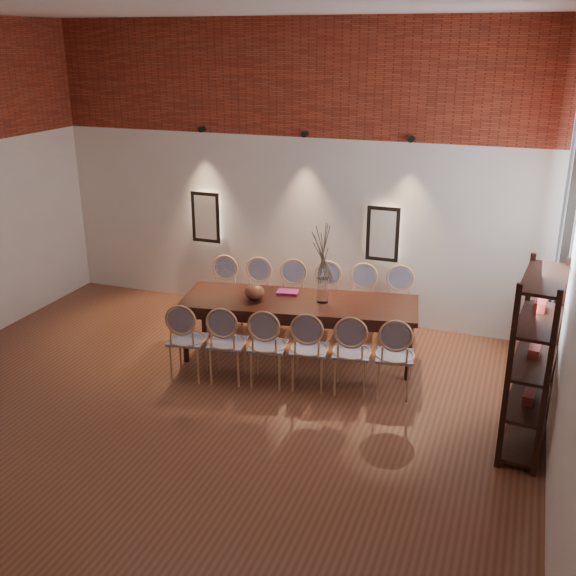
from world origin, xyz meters
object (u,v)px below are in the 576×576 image
(chair_near_a, at_px, (188,339))
(vase, at_px, (323,290))
(chair_near_f, at_px, (395,355))
(bowl, at_px, (255,292))
(chair_far_b, at_px, (256,297))
(chair_near_b, at_px, (227,342))
(shelving_rack, at_px, (533,362))
(dining_table, at_px, (299,329))
(chair_far_a, at_px, (222,295))
(chair_far_e, at_px, (362,304))
(chair_near_c, at_px, (268,346))
(book, at_px, (288,292))
(chair_near_d, at_px, (309,349))
(chair_near_e, at_px, (351,352))
(chair_far_f, at_px, (398,306))
(chair_far_c, at_px, (291,299))
(chair_far_d, at_px, (326,302))

(chair_near_a, relative_size, vase, 3.13)
(chair_near_f, height_order, bowl, chair_near_f)
(chair_far_b, relative_size, vase, 3.13)
(chair_near_b, distance_m, shelving_rack, 3.30)
(dining_table, bearing_deg, chair_far_a, 148.08)
(chair_far_e, bearing_deg, dining_table, 46.08)
(chair_near_c, bearing_deg, book, 86.79)
(chair_near_d, xyz_separation_m, chair_far_a, (-1.64, 1.21, 0.00))
(chair_near_e, relative_size, chair_far_f, 1.00)
(chair_far_b, bearing_deg, bowl, 101.93)
(chair_near_b, bearing_deg, chair_far_f, 37.91)
(chair_near_e, height_order, book, chair_near_e)
(chair_near_d, distance_m, chair_near_f, 0.94)
(chair_near_f, xyz_separation_m, book, (-1.50, 0.71, 0.30))
(book, bearing_deg, chair_far_b, 145.14)
(chair_near_d, bearing_deg, shelving_rack, -19.67)
(dining_table, bearing_deg, chair_near_d, -72.20)
(chair_near_d, distance_m, chair_far_b, 1.75)
(chair_near_d, relative_size, chair_near_e, 1.00)
(chair_near_b, xyz_separation_m, book, (0.36, 1.03, 0.30))
(chair_near_b, bearing_deg, dining_table, 46.08)
(chair_near_f, distance_m, shelving_rack, 1.57)
(chair_far_e, bearing_deg, chair_far_f, -180.00)
(chair_near_b, distance_m, chair_far_b, 1.47)
(vase, bearing_deg, chair_near_e, -50.10)
(chair_far_a, height_order, chair_far_c, same)
(dining_table, height_order, chair_far_f, chair_far_f)
(chair_near_a, relative_size, bowl, 3.92)
(chair_near_e, height_order, chair_far_b, same)
(chair_far_f, bearing_deg, chair_far_b, 0.00)
(chair_far_b, height_order, vase, vase)
(chair_near_e, bearing_deg, chair_far_a, 142.09)
(chair_near_c, xyz_separation_m, vase, (0.39, 0.81, 0.43))
(dining_table, xyz_separation_m, vase, (0.28, 0.05, 0.53))
(chair_near_b, height_order, chair_near_f, same)
(chair_near_f, distance_m, chair_far_a, 2.78)
(chair_far_e, bearing_deg, bowl, 32.13)
(chair_near_e, bearing_deg, chair_near_f, 0.00)
(chair_far_a, height_order, chair_far_d, same)
(chair_far_d, bearing_deg, chair_far_a, 0.00)
(dining_table, xyz_separation_m, shelving_rack, (2.68, -1.09, 0.53))
(chair_near_e, bearing_deg, vase, 120.18)
(dining_table, relative_size, chair_near_e, 3.01)
(shelving_rack, bearing_deg, bowl, 169.03)
(dining_table, xyz_separation_m, chair_near_c, (-0.11, -0.76, 0.09))
(dining_table, height_order, chair_near_c, chair_near_c)
(chair_near_b, height_order, vase, vase)
(dining_table, relative_size, chair_far_f, 3.01)
(chair_far_e, bearing_deg, chair_near_c, 57.30)
(chair_far_c, distance_m, bowl, 0.92)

